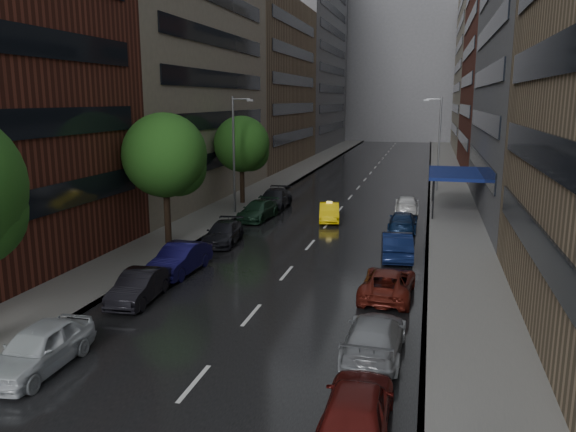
# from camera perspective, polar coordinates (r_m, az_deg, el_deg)

# --- Properties ---
(road) EXTENTS (14.00, 140.00, 0.01)m
(road) POSITION_cam_1_polar(r_m,az_deg,el_deg) (62.30, 7.61, 3.43)
(road) COLOR black
(road) RESTS_ON ground
(sidewalk_left) EXTENTS (4.00, 140.00, 0.15)m
(sidewalk_left) POSITION_cam_1_polar(r_m,az_deg,el_deg) (63.92, -0.44, 3.81)
(sidewalk_left) COLOR gray
(sidewalk_left) RESTS_ON ground
(sidewalk_right) EXTENTS (4.00, 140.00, 0.15)m
(sidewalk_right) POSITION_cam_1_polar(r_m,az_deg,el_deg) (61.93, 15.92, 3.10)
(sidewalk_right) COLOR gray
(sidewalk_right) RESTS_ON ground
(buildings_left) EXTENTS (8.00, 108.00, 38.00)m
(buildings_left) POSITION_cam_1_polar(r_m,az_deg,el_deg) (73.75, -3.38, 17.25)
(buildings_left) COLOR maroon
(buildings_left) RESTS_ON ground
(buildings_right) EXTENTS (8.05, 109.10, 36.00)m
(buildings_right) POSITION_cam_1_polar(r_m,az_deg,el_deg) (68.71, 21.71, 16.07)
(buildings_right) COLOR #937A5B
(buildings_right) RESTS_ON ground
(building_far) EXTENTS (40.00, 14.00, 32.00)m
(building_far) POSITION_cam_1_polar(r_m,az_deg,el_deg) (129.64, 11.44, 14.67)
(building_far) COLOR slate
(building_far) RESTS_ON ground
(tree_mid) EXTENTS (5.13, 5.13, 8.18)m
(tree_mid) POSITION_cam_1_polar(r_m,az_deg,el_deg) (34.96, -12.41, 6.03)
(tree_mid) COLOR #382619
(tree_mid) RESTS_ON ground
(tree_far) EXTENTS (4.76, 4.76, 7.59)m
(tree_far) POSITION_cam_1_polar(r_m,az_deg,el_deg) (48.23, -4.74, 7.29)
(tree_far) COLOR #382619
(tree_far) RESTS_ON ground
(taxi) EXTENTS (2.13, 4.31, 1.36)m
(taxi) POSITION_cam_1_polar(r_m,az_deg,el_deg) (41.91, 4.21, 0.39)
(taxi) COLOR yellow
(taxi) RESTS_ON ground
(parked_cars_left) EXTENTS (2.42, 34.54, 1.59)m
(parked_cars_left) POSITION_cam_1_polar(r_m,az_deg,el_deg) (34.85, -7.04, -1.90)
(parked_cars_left) COLOR silver
(parked_cars_left) RESTS_ON ground
(parked_cars_right) EXTENTS (2.44, 36.21, 1.57)m
(parked_cars_right) POSITION_cam_1_polar(r_m,az_deg,el_deg) (29.10, 10.55, -4.82)
(parked_cars_right) COLOR #521210
(parked_cars_right) RESTS_ON ground
(street_lamp_left) EXTENTS (1.74, 0.22, 9.00)m
(street_lamp_left) POSITION_cam_1_polar(r_m,az_deg,el_deg) (43.98, -5.43, 6.45)
(street_lamp_left) COLOR gray
(street_lamp_left) RESTS_ON sidewalk_left
(street_lamp_right) EXTENTS (1.74, 0.22, 9.00)m
(street_lamp_right) POSITION_cam_1_polar(r_m,az_deg,el_deg) (56.41, 15.02, 7.27)
(street_lamp_right) COLOR gray
(street_lamp_right) RESTS_ON sidewalk_right
(awning) EXTENTS (4.00, 8.00, 3.12)m
(awning) POSITION_cam_1_polar(r_m,az_deg,el_deg) (46.67, 16.58, 4.15)
(awning) COLOR navy
(awning) RESTS_ON sidewalk_right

